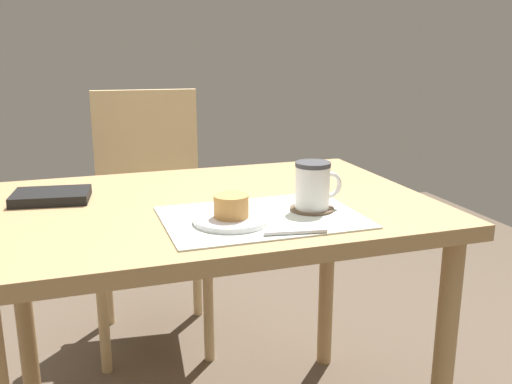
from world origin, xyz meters
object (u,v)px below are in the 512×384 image
(pastry_plate, at_px, (232,220))
(coffee_mug, at_px, (314,185))
(dining_table, at_px, (211,235))
(pastry, at_px, (232,206))
(wooden_chair, at_px, (150,208))
(small_book, at_px, (51,196))

(pastry_plate, relative_size, coffee_mug, 1.45)
(dining_table, bearing_deg, coffee_mug, -37.80)
(pastry_plate, distance_m, pastry, 0.03)
(wooden_chair, xyz_separation_m, small_book, (-0.32, -0.61, 0.23))
(small_book, bearing_deg, coffee_mug, -18.18)
(coffee_mug, bearing_deg, pastry, -171.47)
(pastry_plate, bearing_deg, wooden_chair, 93.14)
(wooden_chair, relative_size, pastry, 12.33)
(dining_table, distance_m, coffee_mug, 0.30)
(coffee_mug, height_order, small_book, coffee_mug)
(dining_table, bearing_deg, pastry_plate, -89.80)
(coffee_mug, xyz_separation_m, small_book, (-0.57, 0.28, -0.05))
(pastry_plate, bearing_deg, coffee_mug, 8.53)
(coffee_mug, bearing_deg, dining_table, 142.20)
(pastry, relative_size, coffee_mug, 0.66)
(pastry_plate, height_order, pastry, pastry)
(dining_table, xyz_separation_m, wooden_chair, (-0.05, 0.73, -0.13))
(pastry, xyz_separation_m, small_book, (-0.37, 0.31, -0.03))
(pastry_plate, height_order, small_book, small_book)
(dining_table, height_order, coffee_mug, coffee_mug)
(wooden_chair, distance_m, small_book, 0.72)
(dining_table, bearing_deg, pastry, -89.80)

